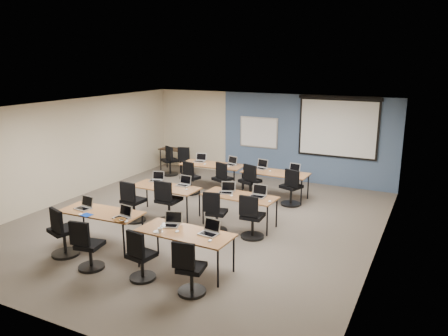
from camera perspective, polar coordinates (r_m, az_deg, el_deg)
The scene contains 58 objects.
floor at distance 10.42m, azimuth -3.35°, elevation -6.99°, with size 8.00×9.00×0.02m, color #6B6354.
ceiling at distance 9.78m, azimuth -3.58°, elevation 7.93°, with size 8.00×9.00×0.02m, color white.
wall_back at distance 14.01m, azimuth 5.80°, elevation 4.19°, with size 8.00×0.04×2.70m, color beige.
wall_front at distance 6.70m, azimuth -23.27°, elevation -8.08°, with size 8.00×0.04×2.70m, color beige.
wall_left at distance 12.46m, azimuth -19.61°, elevation 2.20°, with size 0.04×9.00×2.70m, color beige.
wall_right at distance 8.79m, azimuth 19.80°, elevation -2.59°, with size 0.04×9.00×2.70m, color beige.
blue_accent_panel at distance 13.59m, azimuth 10.69°, elevation 3.71°, with size 5.50×0.04×2.70m, color #3D5977.
whiteboard at distance 14.03m, azimuth 4.56°, elevation 4.65°, with size 1.28×0.03×0.98m.
projector_screen at distance 13.22m, azimuth 14.69°, elevation 5.56°, with size 2.40×0.10×1.82m.
training_table_front_left at distance 9.27m, azimuth -15.74°, elevation -5.76°, with size 1.72×0.72×0.73m.
training_table_front_right at distance 7.94m, azimuth -5.11°, elevation -8.64°, with size 1.76×0.74×0.73m.
training_table_mid_left at distance 10.70m, azimuth -7.66°, elevation -2.68°, with size 1.68×0.70×0.73m.
training_table_mid_right at distance 9.94m, azimuth 2.05°, elevation -3.85°, with size 1.70×0.71×0.73m.
training_table_back_left at distance 12.84m, azimuth -1.54°, elevation 0.32°, with size 1.85×0.77×0.73m.
training_table_back_right at distance 12.00m, azimuth 6.72°, elevation -0.77°, with size 1.81×0.75×0.73m.
laptop_0 at distance 9.51m, azimuth -17.77°, elevation -4.70°, with size 0.32×0.28×0.25m.
mouse_0 at distance 9.16m, azimuth -18.25°, elevation -5.78°, with size 0.06×0.10×0.04m, color white.
task_chair_0 at distance 9.08m, azimuth -20.33°, elevation -8.30°, with size 0.56×0.54×1.02m.
laptop_1 at distance 8.76m, azimuth -13.05°, elevation -6.00°, with size 0.31×0.27×0.24m.
mouse_1 at distance 8.55m, azimuth -12.67°, elevation -6.83°, with size 0.06×0.10×0.04m, color white.
task_chair_1 at distance 8.40m, azimuth -17.39°, elevation -10.09°, with size 0.48×0.48×0.96m.
laptop_2 at distance 8.23m, azimuth -6.90°, elevation -7.04°, with size 0.33×0.28×0.25m.
mouse_2 at distance 7.93m, azimuth -6.15°, elevation -8.24°, with size 0.06×0.10×0.04m, color white.
task_chair_2 at distance 7.80m, azimuth -10.87°, elevation -11.66°, with size 0.46×0.46×0.95m.
laptop_3 at distance 7.81m, azimuth -1.86°, elevation -8.14°, with size 0.33×0.28×0.25m.
mouse_3 at distance 7.52m, azimuth -1.85°, elevation -9.45°, with size 0.06×0.10×0.03m, color white.
task_chair_3 at distance 7.27m, azimuth -4.54°, elevation -13.43°, with size 0.47×0.47×0.96m.
laptop_4 at distance 11.20m, azimuth -8.79°, elevation -1.38°, with size 0.31×0.26×0.23m.
mouse_4 at distance 10.81m, azimuth -8.70°, elevation -2.20°, with size 0.06×0.10×0.04m, color white.
task_chair_4 at distance 10.48m, azimuth -11.87°, elevation -4.75°, with size 0.53×0.53×1.01m.
laptop_5 at distance 10.72m, azimuth -5.26°, elevation -1.97°, with size 0.31×0.26×0.24m.
mouse_5 at distance 10.37m, azimuth -4.91°, elevation -2.79°, with size 0.06×0.09×0.03m, color white.
task_chair_5 at distance 10.30m, azimuth -7.37°, elevation -4.80°, with size 0.56×0.56×1.04m.
laptop_6 at distance 10.09m, azimuth 0.37°, elevation -2.91°, with size 0.33×0.28×0.25m.
mouse_6 at distance 9.86m, azimuth 1.00°, elevation -3.63°, with size 0.06×0.10×0.03m, color white.
task_chair_6 at distance 9.66m, azimuth -1.14°, elevation -6.23°, with size 0.47×0.47×0.95m.
laptop_7 at distance 9.86m, azimuth 4.50°, elevation -3.37°, with size 0.34×0.29×0.26m.
mouse_7 at distance 9.53m, azimuth 6.01°, elevation -4.34°, with size 0.06×0.10×0.04m, color white.
task_chair_7 at distance 9.36m, azimuth 3.61°, elevation -6.84°, with size 0.51×0.51×0.99m.
laptop_8 at distance 13.16m, azimuth -3.15°, elevation 1.11°, with size 0.32×0.27×0.24m.
mouse_8 at distance 12.78m, azimuth -2.52°, elevation 0.51°, with size 0.06×0.10×0.04m, color white.
task_chair_8 at distance 12.37m, azimuth -4.47°, elevation -1.63°, with size 0.49×0.49×0.97m.
laptop_9 at distance 12.73m, azimuth 0.97°, elevation 0.68°, with size 0.32×0.27×0.24m.
mouse_9 at distance 12.48m, azimuth 0.62°, elevation 0.18°, with size 0.05×0.09×0.03m, color white.
task_chair_9 at distance 12.18m, azimuth -0.25°, elevation -1.82°, with size 0.52×0.50×0.98m.
laptop_10 at distance 12.35m, azimuth 4.92°, elevation 0.22°, with size 0.33×0.28×0.25m.
mouse_10 at distance 12.07m, azimuth 6.03°, elevation -0.38°, with size 0.06×0.09×0.03m, color white.
task_chair_10 at distance 11.85m, azimuth 3.41°, elevation -2.21°, with size 0.56×0.54×1.02m.
laptop_11 at distance 12.03m, azimuth 9.11°, elevation -0.30°, with size 0.31×0.27×0.24m.
mouse_11 at distance 11.78m, azimuth 9.56°, elevation -0.86°, with size 0.06×0.10×0.04m, color white.
task_chair_11 at distance 11.50m, azimuth 8.77°, elevation -2.90°, with size 0.55×0.52×1.00m.
blue_mousepad at distance 9.13m, azimuth -17.52°, elevation -5.86°, with size 0.22×0.18×0.01m, color #062D97.
snack_bowl at distance 8.57m, azimuth -13.49°, elevation -6.70°, with size 0.24×0.24×0.06m, color #9D5C35.
snack_plate at distance 7.98m, azimuth -8.61°, elevation -8.22°, with size 0.17×0.17×0.01m, color white.
coffee_cup at distance 7.92m, azimuth -8.35°, elevation -8.06°, with size 0.08×0.08×0.07m, color silver.
utility_table at distance 15.03m, azimuth -6.65°, elevation 2.15°, with size 0.92×0.51×0.75m.
spare_chair_a at distance 14.35m, azimuth -4.85°, elevation 0.57°, with size 0.49×0.48×0.97m.
spare_chair_b at distance 14.42m, azimuth -7.08°, elevation 0.63°, with size 0.57×0.52×1.00m.
Camera 1 is at (4.89, -8.40, 3.75)m, focal length 35.00 mm.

